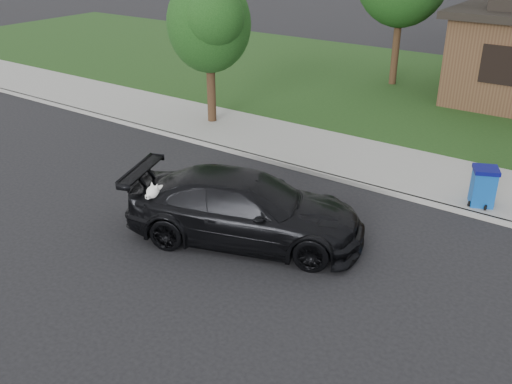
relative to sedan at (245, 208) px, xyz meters
The scene contains 7 objects.
ground 2.32m from the sedan, ahead, with size 120.00×120.00×0.00m, color black.
sidewalk 5.73m from the sedan, 67.37° to the left, with size 60.00×3.00×0.12m, color gray.
curb 4.40m from the sedan, 59.74° to the left, with size 60.00×0.12×0.12m, color gray.
lawn 13.45m from the sedan, 80.62° to the left, with size 60.00×13.00×0.13m, color #193814.
sedan is the anchor object (origin of this frame).
recycling_bin 5.61m from the sedan, 49.21° to the left, with size 0.72×0.72×0.91m.
tree_2 7.89m from the sedan, 134.05° to the left, with size 2.73×2.60×4.59m.
Camera 1 is at (4.00, -8.68, 6.07)m, focal length 40.00 mm.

